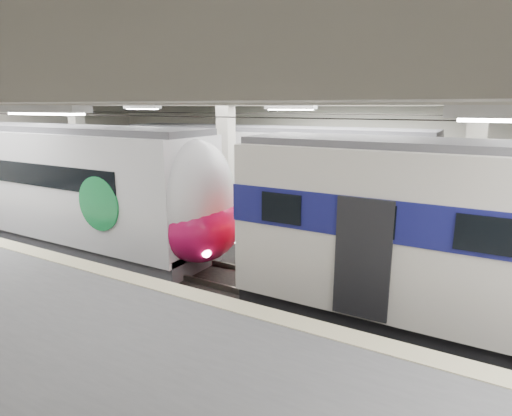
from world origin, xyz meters
The scene contains 3 objects.
station_hall centered at (0.00, -1.74, 3.24)m, with size 36.00×24.00×5.75m.
modern_emu centered at (-6.91, 0.00, 2.13)m, with size 13.32×2.75×4.32m.
far_train centered at (-2.69, 5.50, 2.17)m, with size 13.06×2.95×4.19m.
Camera 1 is at (5.64, -9.85, 4.99)m, focal length 30.00 mm.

